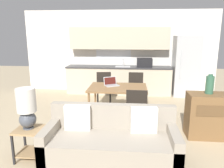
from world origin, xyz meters
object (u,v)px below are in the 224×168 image
at_px(laptop, 111,83).
at_px(refrigerator, 186,66).
at_px(dining_chair_far_right, 136,88).
at_px(couch, 111,141).
at_px(side_table, 30,139).
at_px(credenza, 214,116).
at_px(dining_table, 118,90).
at_px(dining_chair_far_left, 104,87).
at_px(vase, 210,85).
at_px(dining_chair_near_right, 137,109).
at_px(table_lamp, 27,107).

bearing_deg(laptop, refrigerator, 12.58).
bearing_deg(laptop, dining_chair_far_right, 21.54).
relative_size(couch, side_table, 3.88).
height_order(refrigerator, credenza, refrigerator).
height_order(credenza, dining_chair_far_right, dining_chair_far_right).
bearing_deg(laptop, credenza, -55.76).
bearing_deg(dining_table, refrigerator, 45.82).
xyz_separation_m(side_table, dining_chair_far_left, (0.81, 2.80, 0.16)).
bearing_deg(dining_chair_far_left, refrigerator, 18.55).
relative_size(vase, dining_chair_near_right, 0.40).
xyz_separation_m(credenza, laptop, (-2.06, 1.05, 0.35)).
bearing_deg(laptop, dining_table, -69.03).
relative_size(refrigerator, couch, 0.95).
bearing_deg(dining_chair_far_right, dining_chair_near_right, -88.79).
height_order(side_table, dining_chair_far_left, dining_chair_far_left).
bearing_deg(side_table, laptop, 62.89).
height_order(refrigerator, table_lamp, refrigerator).
distance_m(dining_table, side_table, 2.34).
xyz_separation_m(refrigerator, dining_chair_far_left, (-2.44, -1.22, -0.45)).
height_order(dining_chair_far_left, laptop, laptop).
bearing_deg(credenza, table_lamp, -161.72).
distance_m(couch, side_table, 1.27).
bearing_deg(credenza, vase, 163.68).
distance_m(table_lamp, laptop, 2.35).
distance_m(couch, dining_chair_far_right, 2.83).
xyz_separation_m(table_lamp, dining_chair_far_right, (1.69, 2.81, -0.36)).
height_order(refrigerator, couch, refrigerator).
xyz_separation_m(dining_table, side_table, (-1.25, -1.95, -0.33)).
bearing_deg(dining_chair_near_right, vase, -179.15).
bearing_deg(dining_chair_near_right, couch, 71.35).
bearing_deg(dining_chair_far_left, side_table, -114.03).
bearing_deg(credenza, side_table, -161.46).
relative_size(dining_chair_far_right, laptop, 2.24).
bearing_deg(dining_chair_near_right, credenza, 179.52).
bearing_deg(dining_chair_near_right, refrigerator, -116.68).
relative_size(couch, table_lamp, 3.09).
height_order(side_table, credenza, credenza).
relative_size(dining_table, vase, 3.67).
distance_m(table_lamp, dining_chair_near_right, 2.04).
height_order(dining_table, dining_chair_far_left, dining_chair_far_left).
bearing_deg(couch, dining_chair_far_right, 81.73).
bearing_deg(couch, credenza, 28.67).
bearing_deg(dining_table, dining_chair_far_left, 117.47).
bearing_deg(refrigerator, side_table, -129.01).
height_order(side_table, vase, vase).
distance_m(table_lamp, credenza, 3.34).
bearing_deg(refrigerator, vase, -94.75).
distance_m(dining_chair_near_right, dining_chair_far_right, 1.72).
distance_m(refrigerator, vase, 2.94).
distance_m(side_table, vase, 3.27).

